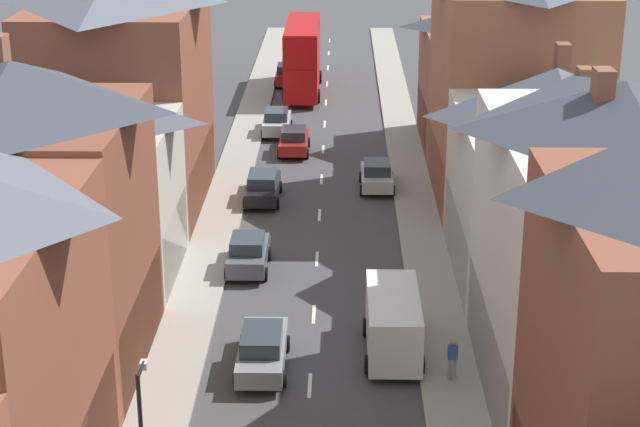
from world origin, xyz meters
The scene contains 14 objects.
pavement_left centered at (-5.10, 38.00, 0.07)m, with size 2.20×104.00×0.14m, color gray.
pavement_right centered at (5.10, 38.00, 0.07)m, with size 2.20×104.00×0.14m, color gray.
centre_line_dashes centered at (0.00, 36.00, 0.01)m, with size 0.14×97.80×0.01m.
terrace_row_right centered at (10.18, 21.06, 5.64)m, with size 8.00×65.06×13.89m.
double_decker_bus_lead centered at (-1.81, 62.98, 2.82)m, with size 2.74×10.80×5.30m.
car_near_blue centered at (-1.80, 47.21, 0.80)m, with size 1.90×4.11×1.59m.
car_parked_left_a centered at (3.10, 40.27, 0.82)m, with size 1.90×3.84×1.62m.
car_parked_right_a centered at (-3.10, 65.64, 0.83)m, with size 1.90×3.93×1.65m.
car_mid_black centered at (-3.10, 38.23, 0.81)m, with size 1.90×4.51×1.60m.
car_parked_left_b centered at (-3.10, 51.49, 0.84)m, with size 1.90×4.16×1.68m.
car_mid_white centered at (-3.10, 28.61, 0.84)m, with size 1.90×3.90×1.68m.
car_far_grey centered at (-1.80, 19.25, 0.82)m, with size 1.90×4.55×1.62m.
delivery_van centered at (3.10, 20.55, 1.34)m, with size 2.20×5.20×2.41m.
pedestrian_mid_left centered at (5.15, 18.31, 1.03)m, with size 0.36×0.22×1.61m.
Camera 1 is at (1.03, -16.19, 19.07)m, focal length 60.00 mm.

